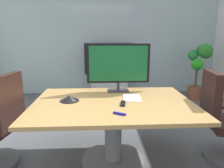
% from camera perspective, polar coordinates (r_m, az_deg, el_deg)
% --- Properties ---
extents(ground_plane, '(7.51, 7.51, 0.00)m').
position_cam_1_polar(ground_plane, '(2.69, -2.54, -20.52)').
color(ground_plane, '#515459').
extents(wall_back_glass_partition, '(6.05, 0.10, 2.81)m').
position_cam_1_polar(wall_back_glass_partition, '(5.50, -3.06, 12.14)').
color(wall_back_glass_partition, '#9EB2B7').
rests_on(wall_back_glass_partition, ground).
extents(conference_table, '(1.81, 1.30, 0.75)m').
position_cam_1_polar(conference_table, '(2.48, 0.31, -8.87)').
color(conference_table, '#B2894C').
rests_on(conference_table, ground).
extents(office_chair_right, '(0.63, 0.61, 1.09)m').
position_cam_1_polar(office_chair_right, '(2.87, 27.85, -9.68)').
color(office_chair_right, '#4C4C51').
rests_on(office_chair_right, ground).
extents(tv_monitor, '(0.84, 0.18, 0.64)m').
position_cam_1_polar(tv_monitor, '(2.81, 1.71, 5.23)').
color(tv_monitor, '#333338').
rests_on(tv_monitor, conference_table).
extents(wall_display_unit, '(1.20, 0.36, 1.31)m').
position_cam_1_polar(wall_display_unit, '(5.26, -0.79, 1.54)').
color(wall_display_unit, '#B7BABC').
rests_on(wall_display_unit, ground).
extents(potted_plant, '(0.56, 0.59, 1.31)m').
position_cam_1_polar(potted_plant, '(5.28, 22.57, 4.81)').
color(potted_plant, brown).
rests_on(potted_plant, ground).
extents(conference_phone, '(0.22, 0.22, 0.07)m').
position_cam_1_polar(conference_phone, '(2.48, -11.45, -3.85)').
color(conference_phone, black).
rests_on(conference_phone, conference_table).
extents(remote_control, '(0.08, 0.18, 0.02)m').
position_cam_1_polar(remote_control, '(2.33, 3.00, -5.29)').
color(remote_control, black).
rests_on(remote_control, conference_table).
extents(whiteboard_marker, '(0.12, 0.08, 0.02)m').
position_cam_1_polar(whiteboard_marker, '(2.03, 2.06, -8.02)').
color(whiteboard_marker, '#1919A5').
rests_on(whiteboard_marker, conference_table).
extents(paper_notepad, '(0.24, 0.32, 0.01)m').
position_cam_1_polar(paper_notepad, '(2.55, 5.39, -3.78)').
color(paper_notepad, white).
rests_on(paper_notepad, conference_table).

